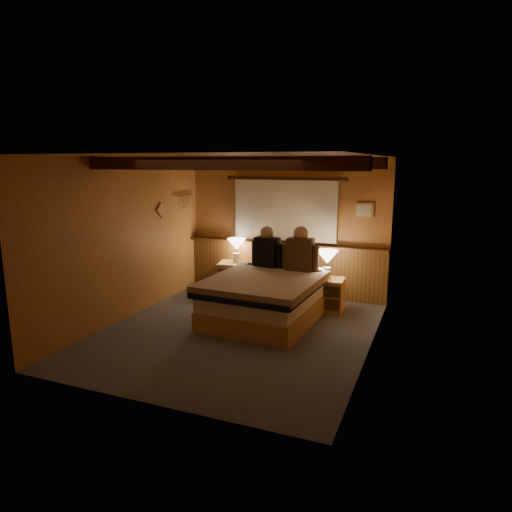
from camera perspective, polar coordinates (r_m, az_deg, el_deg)
The scene contains 19 objects.
floor at distance 6.47m, azimuth -2.30°, elevation -9.41°, with size 4.20×4.20×0.00m, color #4D525C.
ceiling at distance 6.04m, azimuth -2.49°, elevation 12.37°, with size 4.20×4.20×0.00m, color tan.
wall_back at distance 8.08m, azimuth 3.75°, elevation 3.63°, with size 3.60×3.60×0.00m, color #BC8043.
wall_left at distance 7.06m, azimuth -15.83°, elevation 2.06°, with size 4.20×4.20×0.00m, color #BC8043.
wall_right at distance 5.66m, azimuth 14.48°, elevation -0.18°, with size 4.20×4.20×0.00m, color #BC8043.
wall_front at distance 4.36m, azimuth -13.82°, elevation -3.61°, with size 3.60×3.60×0.00m, color #BC8043.
wainscot at distance 8.15m, azimuth 3.54°, elevation -1.41°, with size 3.60×0.23×0.94m.
curtain_window at distance 7.97m, azimuth 3.62°, elevation 5.85°, with size 2.18×0.09×1.11m.
ceiling_beams at distance 6.18m, azimuth -1.89°, elevation 11.52°, with size 3.60×1.65×0.16m.
coat_rail at distance 8.26m, azimuth -8.86°, elevation 6.96°, with size 0.05×0.55×0.24m.
framed_print at distance 7.70m, azimuth 13.36°, elevation 5.57°, with size 0.30×0.04×0.25m.
bed at distance 6.83m, azimuth 1.27°, elevation -5.19°, with size 1.61×2.02×0.67m.
nightstand_left at distance 8.24m, azimuth -2.82°, elevation -2.72°, with size 0.60×0.56×0.56m.
nightstand_right at distance 7.37m, azimuth 9.04°, elevation -4.78°, with size 0.48×0.44×0.51m.
lamp_left at distance 8.14m, azimuth -2.44°, elevation 1.30°, with size 0.33×0.33×0.43m.
lamp_right at distance 7.29m, azimuth 8.90°, elevation -0.32°, with size 0.34×0.34×0.45m.
person_left at distance 7.36m, azimuth 1.39°, elevation 0.77°, with size 0.56×0.28×0.68m.
person_right at distance 7.13m, azimuth 5.57°, elevation 0.49°, with size 0.59×0.24×0.72m.
duffel_bag at distance 7.87m, azimuth -4.71°, elevation -4.44°, with size 0.53×0.39×0.34m.
Camera 1 is at (2.49, -5.50, 2.32)m, focal length 32.00 mm.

